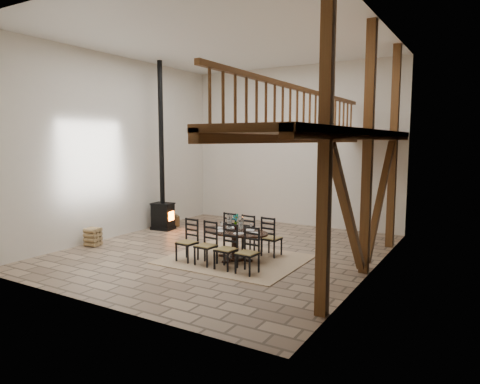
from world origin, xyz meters
The scene contains 7 objects.
ground centered at (0.00, 0.00, 0.00)m, with size 8.00×8.00×0.00m, color #9B8167.
room_shell centered at (1.19, 0.00, 3.01)m, with size 7.02×8.02×5.01m.
rug centered at (0.62, -0.55, 0.01)m, with size 3.00×2.50×0.02m, color tan.
dining_table centered at (0.62, -0.62, 0.36)m, with size 2.02×1.92×1.05m.
wood_stove centered at (-2.99, 1.19, 1.13)m, with size 0.68×0.55×5.00m.
log_basket centered at (-3.07, 1.72, 0.17)m, with size 0.46×0.46×0.38m.
log_stack centered at (-3.17, -1.31, 0.23)m, with size 0.40×0.41×0.47m.
Camera 1 is at (5.53, -8.61, 2.69)m, focal length 32.00 mm.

